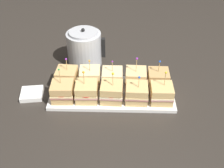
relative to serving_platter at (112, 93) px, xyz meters
name	(u,v)px	position (x,y,z in m)	size (l,w,h in m)	color
ground_plane	(112,94)	(0.00, 0.00, -0.01)	(6.00, 6.00, 0.00)	#2D2823
serving_platter	(112,93)	(0.00, 0.00, 0.00)	(0.62, 0.27, 0.02)	white
sandwich_front_far_left	(63,91)	(-0.24, -0.06, 0.05)	(0.11, 0.11, 0.17)	tan
sandwich_front_left	(87,92)	(-0.12, -0.06, 0.05)	(0.11, 0.11, 0.16)	tan
sandwich_front_center	(111,92)	(0.00, -0.06, 0.05)	(0.11, 0.11, 0.16)	tan
sandwich_front_right	(137,93)	(0.12, -0.06, 0.05)	(0.11, 0.11, 0.15)	tan
sandwich_front_far_right	(161,93)	(0.24, -0.06, 0.05)	(0.11, 0.11, 0.16)	tan
sandwich_back_far_left	(67,77)	(-0.24, 0.06, 0.05)	(0.12, 0.12, 0.16)	tan
sandwich_back_left	(90,77)	(-0.12, 0.06, 0.05)	(0.11, 0.11, 0.15)	beige
sandwich_back_center	(113,78)	(0.00, 0.06, 0.05)	(0.11, 0.11, 0.15)	beige
sandwich_back_right	(136,78)	(0.12, 0.06, 0.05)	(0.11, 0.12, 0.17)	#DBB77A
sandwich_back_far_right	(158,79)	(0.24, 0.06, 0.05)	(0.11, 0.11, 0.15)	tan
kettle_steel	(84,48)	(-0.17, 0.29, 0.09)	(0.22, 0.20, 0.23)	#B7BABF
napkin_stack	(32,94)	(-0.41, -0.02, 0.00)	(0.12, 0.12, 0.02)	white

